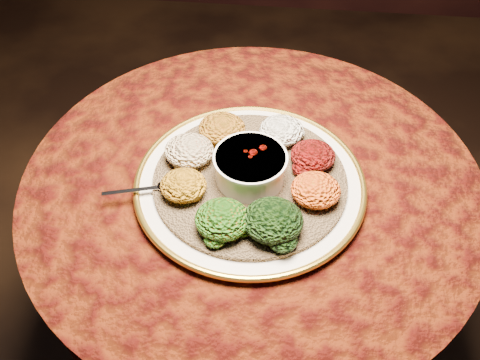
# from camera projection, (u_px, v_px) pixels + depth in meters

# --- Properties ---
(table) EXTENTS (0.96, 0.96, 0.73)m
(table) POSITION_uv_depth(u_px,v_px,m) (251.00, 230.00, 1.24)
(table) COLOR black
(table) RESTS_ON ground
(platter) EXTENTS (0.58, 0.58, 0.02)m
(platter) POSITION_uv_depth(u_px,v_px,m) (250.00, 183.00, 1.08)
(platter) COLOR beige
(platter) RESTS_ON table
(injera) EXTENTS (0.50, 0.50, 0.01)m
(injera) POSITION_uv_depth(u_px,v_px,m) (250.00, 180.00, 1.07)
(injera) COLOR olive
(injera) RESTS_ON platter
(stew_bowl) EXTENTS (0.15, 0.15, 0.06)m
(stew_bowl) POSITION_uv_depth(u_px,v_px,m) (250.00, 166.00, 1.04)
(stew_bowl) COLOR silver
(stew_bowl) RESTS_ON injera
(spoon) EXTENTS (0.15, 0.05, 0.01)m
(spoon) POSITION_uv_depth(u_px,v_px,m) (162.00, 187.00, 1.05)
(spoon) COLOR silver
(spoon) RESTS_ON injera
(portion_ayib) EXTENTS (0.10, 0.09, 0.05)m
(portion_ayib) POSITION_uv_depth(u_px,v_px,m) (281.00, 130.00, 1.13)
(portion_ayib) COLOR white
(portion_ayib) RESTS_ON injera
(portion_kitfo) EXTENTS (0.09, 0.09, 0.04)m
(portion_kitfo) POSITION_uv_depth(u_px,v_px,m) (313.00, 155.00, 1.08)
(portion_kitfo) COLOR black
(portion_kitfo) RESTS_ON injera
(portion_tikil) EXTENTS (0.10, 0.09, 0.05)m
(portion_tikil) POSITION_uv_depth(u_px,v_px,m) (316.00, 190.00, 1.02)
(portion_tikil) COLOR #C68310
(portion_tikil) RESTS_ON injera
(portion_gomen) EXTENTS (0.11, 0.11, 0.05)m
(portion_gomen) POSITION_uv_depth(u_px,v_px,m) (273.00, 220.00, 0.96)
(portion_gomen) COLOR black
(portion_gomen) RESTS_ON injera
(portion_mixveg) EXTENTS (0.10, 0.10, 0.05)m
(portion_mixveg) POSITION_uv_depth(u_px,v_px,m) (222.00, 219.00, 0.97)
(portion_mixveg) COLOR #973D09
(portion_mixveg) RESTS_ON injera
(portion_kik) EXTENTS (0.09, 0.09, 0.04)m
(portion_kik) POSITION_uv_depth(u_px,v_px,m) (183.00, 185.00, 1.03)
(portion_kik) COLOR #BF7910
(portion_kik) RESTS_ON injera
(portion_timatim) EXTENTS (0.10, 0.10, 0.05)m
(portion_timatim) POSITION_uv_depth(u_px,v_px,m) (189.00, 151.00, 1.09)
(portion_timatim) COLOR maroon
(portion_timatim) RESTS_ON injera
(portion_shiro) EXTENTS (0.10, 0.10, 0.05)m
(portion_shiro) POSITION_uv_depth(u_px,v_px,m) (222.00, 128.00, 1.13)
(portion_shiro) COLOR #9E5613
(portion_shiro) RESTS_ON injera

